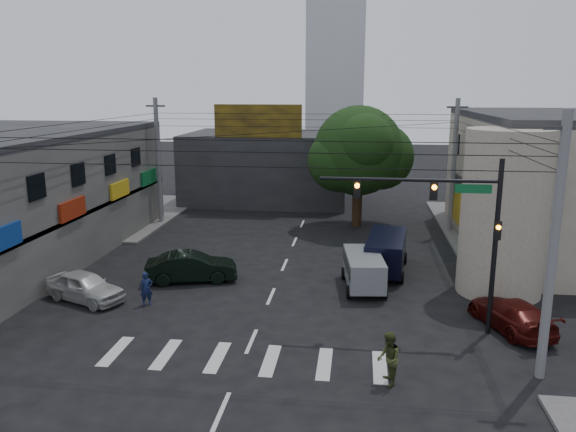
% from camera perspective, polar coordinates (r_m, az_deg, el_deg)
% --- Properties ---
extents(ground, '(160.00, 160.00, 0.00)m').
position_cam_1_polar(ground, '(25.59, -2.45, -9.75)').
color(ground, black).
rests_on(ground, ground).
extents(sidewalk_far_left, '(16.00, 16.00, 0.15)m').
position_cam_1_polar(sidewalk_far_left, '(47.80, -20.41, 0.25)').
color(sidewalk_far_left, '#514F4C').
rests_on(sidewalk_far_left, ground).
extents(sidewalk_far_right, '(16.00, 16.00, 0.15)m').
position_cam_1_polar(sidewalk_far_right, '(44.66, 25.25, -1.02)').
color(sidewalk_far_right, '#514F4C').
rests_on(sidewalk_far_right, ground).
extents(corner_column, '(4.00, 4.00, 8.00)m').
position_cam_1_polar(corner_column, '(28.75, 21.08, 0.28)').
color(corner_column, gray).
rests_on(corner_column, ground).
extents(building_far, '(14.00, 10.00, 6.00)m').
position_cam_1_polar(building_far, '(50.40, -2.03, 5.04)').
color(building_far, '#232326').
rests_on(building_far, ground).
extents(billboard, '(7.00, 0.30, 2.60)m').
position_cam_1_polar(billboard, '(45.17, -3.08, 9.61)').
color(billboard, olive).
rests_on(billboard, building_far).
extents(tower_distant, '(9.00, 9.00, 44.00)m').
position_cam_1_polar(tower_distant, '(94.16, 5.02, 20.21)').
color(tower_distant, silver).
rests_on(tower_distant, ground).
extents(street_tree, '(6.40, 6.40, 8.70)m').
position_cam_1_polar(street_tree, '(40.52, 7.18, 6.57)').
color(street_tree, black).
rests_on(street_tree, ground).
extents(traffic_gantry, '(7.10, 0.35, 7.20)m').
position_cam_1_polar(traffic_gantry, '(23.14, 16.47, -0.15)').
color(traffic_gantry, black).
rests_on(traffic_gantry, ground).
extents(utility_pole_near_right, '(0.32, 0.32, 9.20)m').
position_cam_1_polar(utility_pole_near_right, '(20.54, 25.33, -3.15)').
color(utility_pole_near_right, '#59595B').
rests_on(utility_pole_near_right, ground).
extents(utility_pole_far_left, '(0.32, 0.32, 9.20)m').
position_cam_1_polar(utility_pole_far_left, '(42.21, -13.04, 5.40)').
color(utility_pole_far_left, '#59595B').
rests_on(utility_pole_far_left, ground).
extents(utility_pole_far_right, '(0.32, 0.32, 9.20)m').
position_cam_1_polar(utility_pole_far_right, '(40.15, 16.48, 4.84)').
color(utility_pole_far_right, '#59595B').
rests_on(utility_pole_far_right, ground).
extents(dark_sedan, '(3.95, 5.48, 1.54)m').
position_cam_1_polar(dark_sedan, '(29.67, -9.77, -5.12)').
color(dark_sedan, black).
rests_on(dark_sedan, ground).
extents(white_compact, '(4.57, 5.30, 1.41)m').
position_cam_1_polar(white_compact, '(28.31, -19.94, -6.75)').
color(white_compact, '#B3B3AE').
rests_on(white_compact, ground).
extents(maroon_sedan, '(4.76, 5.68, 1.30)m').
position_cam_1_polar(maroon_sedan, '(25.43, 21.70, -9.26)').
color(maroon_sedan, '#3D0B08').
rests_on(maroon_sedan, ground).
extents(silver_minivan, '(4.48, 2.63, 1.76)m').
position_cam_1_polar(silver_minivan, '(28.40, 7.69, -5.63)').
color(silver_minivan, gray).
rests_on(silver_minivan, ground).
extents(navy_van, '(5.49, 3.11, 2.01)m').
position_cam_1_polar(navy_van, '(31.15, 9.93, -3.80)').
color(navy_van, black).
rests_on(navy_van, ground).
extents(traffic_officer, '(0.92, 0.89, 1.58)m').
position_cam_1_polar(traffic_officer, '(26.89, -14.18, -7.19)').
color(traffic_officer, '#121B41').
rests_on(traffic_officer, ground).
extents(pedestrian_olive, '(1.06, 0.91, 1.87)m').
position_cam_1_polar(pedestrian_olive, '(19.75, 10.17, -14.11)').
color(pedestrian_olive, '#363E1C').
rests_on(pedestrian_olive, ground).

